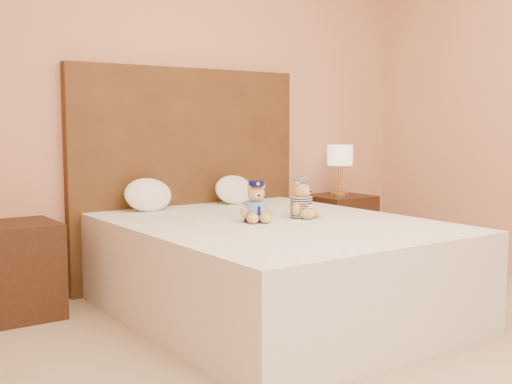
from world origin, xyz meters
TOP-DOWN VIEW (x-y plane):
  - ground at (0.00, 0.00)m, footprint 4.00×4.50m
  - bed at (0.00, 1.20)m, footprint 1.60×2.00m
  - headboard at (0.00, 2.21)m, footprint 1.75×0.08m
  - nightstand_left at (-1.25, 2.00)m, footprint 0.45×0.45m
  - nightstand_right at (1.25, 2.00)m, footprint 0.45×0.45m
  - lamp at (1.25, 2.00)m, footprint 0.20×0.20m
  - teddy_police at (-0.10, 1.24)m, footprint 0.26×0.25m
  - teddy_prisoner at (0.22, 1.22)m, footprint 0.26×0.25m
  - pillow_left at (-0.40, 2.03)m, footprint 0.33×0.21m
  - pillow_right at (0.27, 2.03)m, footprint 0.31×0.20m

SIDE VIEW (x-z plane):
  - ground at x=0.00m, z-range 0.00..0.00m
  - nightstand_left at x=-1.25m, z-range 0.00..0.55m
  - nightstand_right at x=1.25m, z-range 0.00..0.55m
  - bed at x=0.00m, z-range 0.00..0.55m
  - pillow_right at x=0.27m, z-range 0.55..0.77m
  - pillow_left at x=-0.40m, z-range 0.55..0.78m
  - teddy_prisoner at x=0.22m, z-range 0.55..0.78m
  - teddy_police at x=-0.10m, z-range 0.55..0.78m
  - headboard at x=0.00m, z-range 0.00..1.50m
  - lamp at x=1.25m, z-range 0.65..1.05m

